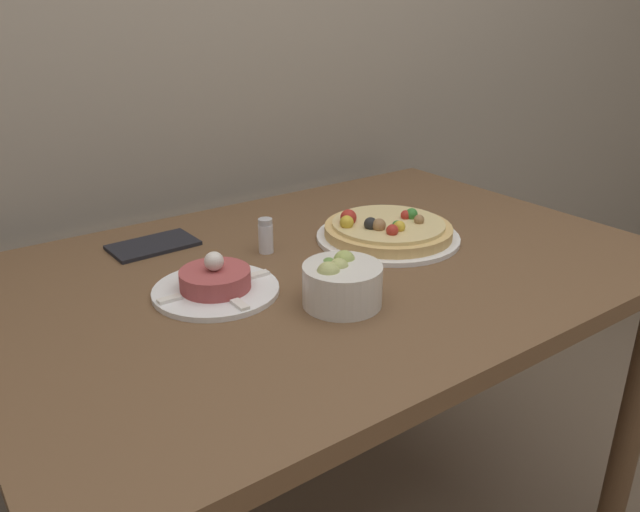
{
  "coord_description": "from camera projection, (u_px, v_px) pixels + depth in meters",
  "views": [
    {
      "loc": [
        -0.67,
        -0.47,
        1.27
      ],
      "look_at": [
        -0.05,
        0.39,
        0.82
      ],
      "focal_mm": 35.0,
      "sensor_mm": 36.0,
      "label": 1
    }
  ],
  "objects": [
    {
      "name": "salt_shaker",
      "position": [
        266.0,
        236.0,
        1.26
      ],
      "size": [
        0.03,
        0.03,
        0.07
      ],
      "color": "silver",
      "rests_on": "dining_table"
    },
    {
      "name": "small_bowl",
      "position": [
        342.0,
        283.0,
        1.04
      ],
      "size": [
        0.13,
        0.13,
        0.09
      ],
      "color": "silver",
      "rests_on": "dining_table"
    },
    {
      "name": "tartare_plate",
      "position": [
        216.0,
        284.0,
        1.09
      ],
      "size": [
        0.22,
        0.22,
        0.08
      ],
      "color": "white",
      "rests_on": "dining_table"
    },
    {
      "name": "pizza_plate",
      "position": [
        387.0,
        231.0,
        1.33
      ],
      "size": [
        0.31,
        0.31,
        0.07
      ],
      "color": "white",
      "rests_on": "dining_table"
    },
    {
      "name": "napkin",
      "position": [
        153.0,
        245.0,
        1.3
      ],
      "size": [
        0.18,
        0.11,
        0.01
      ],
      "color": "black",
      "rests_on": "dining_table"
    },
    {
      "name": "dining_table",
      "position": [
        328.0,
        308.0,
        1.26
      ],
      "size": [
        1.29,
        0.87,
        0.78
      ],
      "color": "brown",
      "rests_on": "ground_plane"
    }
  ]
}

